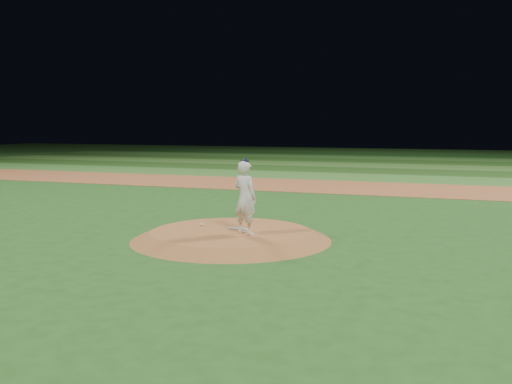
{
  "coord_description": "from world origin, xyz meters",
  "views": [
    {
      "loc": [
        5.94,
        -14.27,
        3.19
      ],
      "look_at": [
        0.0,
        2.0,
        1.1
      ],
      "focal_mm": 40.0,
      "sensor_mm": 36.0,
      "label": 1
    }
  ],
  "objects_px": {
    "pitching_rubber": "(239,229)",
    "pitcher_on_mound": "(245,197)",
    "pitchers_mound": "(231,235)",
    "rosin_bag": "(201,225)"
  },
  "relations": [
    {
      "from": "pitching_rubber",
      "to": "pitcher_on_mound",
      "type": "relative_size",
      "value": 0.32
    },
    {
      "from": "pitchers_mound",
      "to": "pitching_rubber",
      "type": "height_order",
      "value": "pitching_rubber"
    },
    {
      "from": "pitcher_on_mound",
      "to": "pitchers_mound",
      "type": "bearing_deg",
      "value": 149.23
    },
    {
      "from": "rosin_bag",
      "to": "pitchers_mound",
      "type": "bearing_deg",
      "value": -21.8
    },
    {
      "from": "pitchers_mound",
      "to": "rosin_bag",
      "type": "relative_size",
      "value": 50.31
    },
    {
      "from": "pitching_rubber",
      "to": "rosin_bag",
      "type": "bearing_deg",
      "value": 176.8
    },
    {
      "from": "pitchers_mound",
      "to": "rosin_bag",
      "type": "distance_m",
      "value": 1.21
    },
    {
      "from": "pitchers_mound",
      "to": "rosin_bag",
      "type": "xyz_separation_m",
      "value": [
        -1.12,
        0.45,
        0.16
      ]
    },
    {
      "from": "rosin_bag",
      "to": "pitcher_on_mound",
      "type": "height_order",
      "value": "pitcher_on_mound"
    },
    {
      "from": "pitching_rubber",
      "to": "rosin_bag",
      "type": "distance_m",
      "value": 1.27
    }
  ]
}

